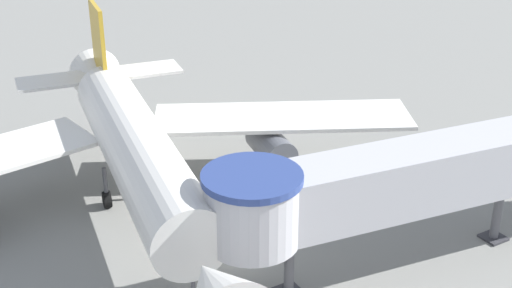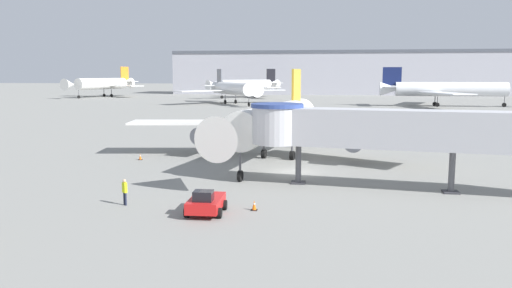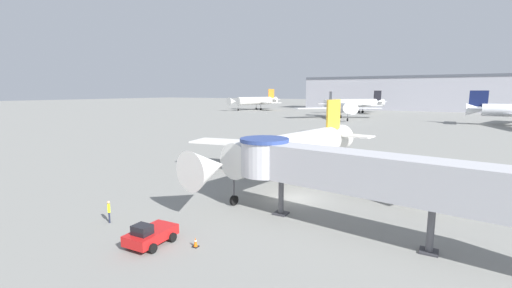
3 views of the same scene
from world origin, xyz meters
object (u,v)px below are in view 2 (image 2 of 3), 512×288
object	(u,v)px
main_airplane	(274,122)
background_jet_orange_tail	(103,84)
jet_bridge	(386,128)
pushback_tug_red	(206,203)
background_jet_black_tail	(247,85)
traffic_cone_near_nose	(254,205)
background_jet_gray_tail	(233,89)
ground_crew_marshaller	(125,190)
traffic_cone_port_wing	(140,157)
background_jet_navy_tail	(447,89)

from	to	relation	value
main_airplane	background_jet_orange_tail	xyz separation A→B (m)	(-77.96, 127.80, 1.11)
jet_bridge	pushback_tug_red	xyz separation A→B (m)	(-11.46, -8.52, -3.81)
background_jet_black_tail	jet_bridge	bearing A→B (deg)	-32.58
pushback_tug_red	traffic_cone_near_nose	size ratio (longest dim) A/B	5.27
pushback_tug_red	background_jet_gray_tail	size ratio (longest dim) A/B	0.11
jet_bridge	background_jet_black_tail	world-z (taller)	background_jet_black_tail
traffic_cone_near_nose	ground_crew_marshaller	world-z (taller)	ground_crew_marshaller
traffic_cone_port_wing	background_jet_black_tail	size ratio (longest dim) A/B	0.02
background_jet_black_tail	main_airplane	bearing A→B (deg)	-35.50
traffic_cone_near_nose	background_jet_gray_tail	world-z (taller)	background_jet_gray_tail
pushback_tug_red	traffic_cone_near_nose	xyz separation A→B (m)	(2.80, 1.21, -0.39)
traffic_cone_port_wing	background_jet_gray_tail	xyz separation A→B (m)	(-8.77, 93.12, 4.10)
background_jet_orange_tail	background_jet_black_tail	xyz separation A→B (m)	(53.82, 2.47, -0.36)
traffic_cone_near_nose	background_jet_black_tail	xyz separation A→B (m)	(-24.88, 147.96, 4.26)
jet_bridge	background_jet_orange_tail	distance (m)	163.49
main_airplane	ground_crew_marshaller	size ratio (longest dim) A/B	18.71
traffic_cone_port_wing	traffic_cone_near_nose	bearing A→B (deg)	-50.01
main_airplane	traffic_cone_near_nose	distance (m)	18.06
jet_bridge	main_airplane	bearing A→B (deg)	140.17
background_jet_navy_tail	main_airplane	bearing A→B (deg)	158.77
main_airplane	background_jet_navy_tail	bearing A→B (deg)	77.90
traffic_cone_port_wing	traffic_cone_near_nose	xyz separation A→B (m)	(14.00, -16.69, 0.01)
traffic_cone_near_nose	ground_crew_marshaller	size ratio (longest dim) A/B	0.38
traffic_cone_near_nose	background_jet_navy_tail	size ratio (longest dim) A/B	0.02
traffic_cone_near_nose	background_jet_black_tail	world-z (taller)	background_jet_black_tail
traffic_cone_near_nose	background_jet_gray_tail	size ratio (longest dim) A/B	0.02
traffic_cone_port_wing	background_jet_orange_tail	distance (m)	144.23
background_jet_orange_tail	background_jet_black_tail	bearing A→B (deg)	20.69
pushback_tug_red	background_jet_gray_tail	bearing A→B (deg)	97.93
jet_bridge	pushback_tug_red	bearing A→B (deg)	-135.36
jet_bridge	pushback_tug_red	size ratio (longest dim) A/B	6.85
pushback_tug_red	background_jet_orange_tail	bearing A→B (deg)	115.09
main_airplane	background_jet_gray_tail	distance (m)	94.71
background_jet_gray_tail	background_jet_black_tail	distance (m)	38.21
traffic_cone_near_nose	ground_crew_marshaller	distance (m)	8.51
traffic_cone_port_wing	background_jet_navy_tail	world-z (taller)	background_jet_navy_tail
jet_bridge	background_jet_navy_tail	bearing A→B (deg)	83.30
traffic_cone_port_wing	background_jet_black_tail	bearing A→B (deg)	94.74
background_jet_navy_tail	background_jet_black_tail	distance (m)	72.29
background_jet_gray_tail	background_jet_navy_tail	bearing A→B (deg)	-34.06
main_airplane	jet_bridge	size ratio (longest dim) A/B	1.38
traffic_cone_near_nose	background_jet_gray_tail	bearing A→B (deg)	101.72
pushback_tug_red	jet_bridge	bearing A→B (deg)	34.37
background_jet_black_tail	ground_crew_marshaller	bearing A→B (deg)	-39.67
background_jet_orange_tail	background_jet_black_tail	distance (m)	53.88
main_airplane	ground_crew_marshaller	xyz separation A→B (m)	(-7.73, -17.71, -2.83)
main_airplane	background_jet_black_tail	distance (m)	132.49
ground_crew_marshaller	background_jet_gray_tail	size ratio (longest dim) A/B	0.06
traffic_cone_port_wing	background_jet_black_tail	xyz separation A→B (m)	(-10.89, 131.28, 4.28)
traffic_cone_port_wing	background_jet_black_tail	world-z (taller)	background_jet_black_tail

